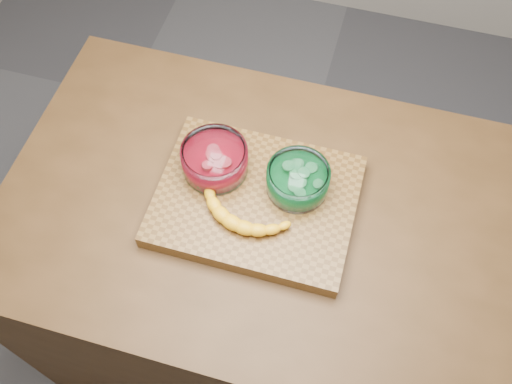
# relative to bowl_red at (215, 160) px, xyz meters

# --- Properties ---
(ground) EXTENTS (3.50, 3.50, 0.00)m
(ground) POSITION_rel_bowl_red_xyz_m (0.11, -0.05, -0.97)
(ground) COLOR #4F4F53
(ground) RESTS_ON ground
(counter) EXTENTS (1.20, 0.80, 0.90)m
(counter) POSITION_rel_bowl_red_xyz_m (0.11, -0.05, -0.52)
(counter) COLOR #482D15
(counter) RESTS_ON ground
(cutting_board) EXTENTS (0.45, 0.35, 0.04)m
(cutting_board) POSITION_rel_bowl_red_xyz_m (0.11, -0.05, -0.05)
(cutting_board) COLOR brown
(cutting_board) RESTS_ON counter
(bowl_red) EXTENTS (0.15, 0.15, 0.07)m
(bowl_red) POSITION_rel_bowl_red_xyz_m (0.00, 0.00, 0.00)
(bowl_red) COLOR white
(bowl_red) RESTS_ON cutting_board
(bowl_green) EXTENTS (0.14, 0.14, 0.07)m
(bowl_green) POSITION_rel_bowl_red_xyz_m (0.20, 0.00, -0.00)
(bowl_green) COLOR white
(bowl_green) RESTS_ON cutting_board
(banana) EXTENTS (0.25, 0.15, 0.04)m
(banana) POSITION_rel_bowl_red_xyz_m (0.10, -0.10, -0.02)
(banana) COLOR #F7B115
(banana) RESTS_ON cutting_board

